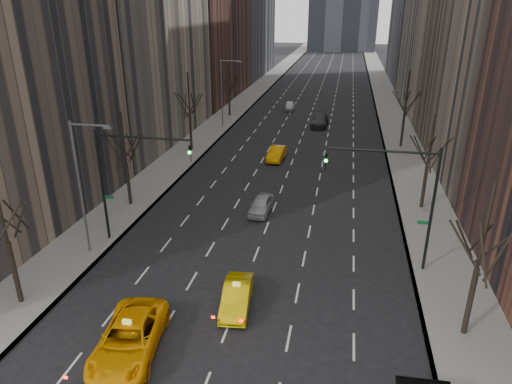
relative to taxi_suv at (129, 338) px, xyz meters
The scene contains 19 objects.
sidewalk_left 68.95m from the taxi_suv, 96.73° to the left, with size 4.50×320.00×0.15m, color slate.
sidewalk_right 70.42m from the taxi_suv, 76.51° to the left, with size 4.50×320.00×0.15m, color slate.
tree_lw_a 8.75m from the taxi_suv, 162.45° to the left, with size 3.36×3.50×8.28m.
tree_lw_b 18.47m from the taxi_suv, 115.41° to the left, with size 3.36×3.50×7.82m.
tree_lw_c 33.56m from the taxi_suv, 103.55° to the left, with size 3.36×3.50×8.74m.
tree_lw_d 51.15m from the taxi_suv, 98.81° to the left, with size 3.36×3.50×7.36m.
tree_rw_a 17.06m from the taxi_suv, 15.46° to the left, with size 3.36×3.50×8.28m.
tree_rw_b 26.25m from the taxi_suv, 51.69° to the left, with size 3.36×3.50×7.82m.
tree_rw_c 41.86m from the taxi_suv, 67.20° to the left, with size 3.36×3.50×8.74m.
traffic_mast_left 12.48m from the taxi_suv, 115.22° to the left, with size 6.69×0.39×8.00m.
traffic_mast_right 17.54m from the taxi_suv, 38.25° to the left, with size 6.69×0.39×8.00m.
streetlight_near 11.80m from the taxi_suv, 128.18° to the left, with size 2.83×0.22×9.00m.
streetlight_far 44.24m from the taxi_suv, 98.71° to the left, with size 2.83×0.22×9.00m.
taxi_suv is the anchor object (origin of this frame).
taxi_sedan 6.19m from the taxi_suv, 46.71° to the left, with size 1.47×4.21×1.39m, color #DDB904.
silver_sedan_ahead 17.48m from the taxi_suv, 79.19° to the left, with size 1.57×3.91×1.33m, color #A1A5A9.
far_taxi 31.01m from the taxi_suv, 85.50° to the left, with size 1.52×4.36×1.44m, color #F29805.
far_suv_grey 47.36m from the taxi_suv, 82.70° to the left, with size 2.26×5.56×1.61m, color #323237.
far_car_white 56.54m from the taxi_suv, 89.44° to the left, with size 1.57×3.90×1.33m, color silver.
Camera 1 is at (5.21, -14.55, 15.66)m, focal length 32.00 mm.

